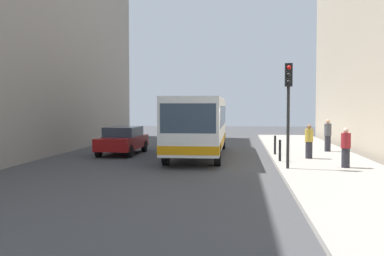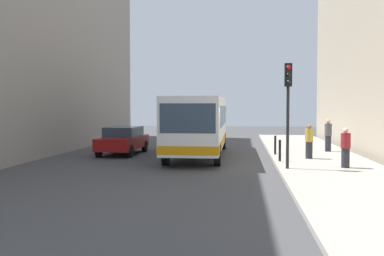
# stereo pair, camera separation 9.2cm
# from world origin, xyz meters

# --- Properties ---
(ground_plane) EXTENTS (80.00, 80.00, 0.00)m
(ground_plane) POSITION_xyz_m (0.00, 0.00, 0.00)
(ground_plane) COLOR #424244
(sidewalk) EXTENTS (4.40, 40.00, 0.15)m
(sidewalk) POSITION_xyz_m (5.40, 0.00, 0.07)
(sidewalk) COLOR #9E9991
(sidewalk) RESTS_ON ground
(bus) EXTENTS (2.63, 11.04, 3.00)m
(bus) POSITION_xyz_m (-0.45, 4.27, 1.73)
(bus) COLOR white
(bus) RESTS_ON ground
(car_beside_bus) EXTENTS (1.98, 4.46, 1.48)m
(car_beside_bus) POSITION_xyz_m (-4.59, 4.57, 0.78)
(car_beside_bus) COLOR maroon
(car_beside_bus) RESTS_ON ground
(traffic_light) EXTENTS (0.28, 0.33, 4.10)m
(traffic_light) POSITION_xyz_m (3.55, -1.38, 3.01)
(traffic_light) COLOR black
(traffic_light) RESTS_ON sidewalk
(bollard_near) EXTENTS (0.11, 0.11, 0.95)m
(bollard_near) POSITION_xyz_m (3.45, 1.05, 0.62)
(bollard_near) COLOR black
(bollard_near) RESTS_ON sidewalk
(bollard_mid) EXTENTS (0.11, 0.11, 0.95)m
(bollard_mid) POSITION_xyz_m (3.45, 3.96, 0.62)
(bollard_mid) COLOR black
(bollard_mid) RESTS_ON sidewalk
(pedestrian_near_signal) EXTENTS (0.38, 0.38, 1.59)m
(pedestrian_near_signal) POSITION_xyz_m (5.86, -0.88, 0.94)
(pedestrian_near_signal) COLOR #26262D
(pedestrian_near_signal) RESTS_ON sidewalk
(pedestrian_mid_sidewalk) EXTENTS (0.38, 0.38, 1.60)m
(pedestrian_mid_sidewalk) POSITION_xyz_m (4.88, 2.23, 0.94)
(pedestrian_mid_sidewalk) COLOR #26262D
(pedestrian_mid_sidewalk) RESTS_ON sidewalk
(pedestrian_far_sidewalk) EXTENTS (0.38, 0.38, 1.73)m
(pedestrian_far_sidewalk) POSITION_xyz_m (6.38, 5.77, 1.01)
(pedestrian_far_sidewalk) COLOR #26262D
(pedestrian_far_sidewalk) RESTS_ON sidewalk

